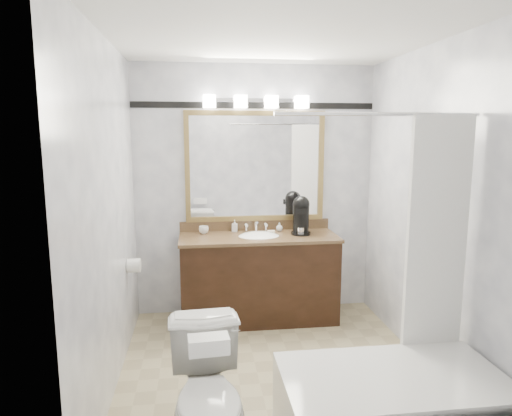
% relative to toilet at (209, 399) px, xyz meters
% --- Properties ---
extents(room, '(2.42, 2.62, 2.52)m').
position_rel_toilet_xyz_m(room, '(0.54, 0.92, 0.87)').
color(room, tan).
rests_on(room, ground).
extents(vanity, '(1.53, 0.58, 0.97)m').
position_rel_toilet_xyz_m(vanity, '(0.54, 1.94, 0.06)').
color(vanity, black).
rests_on(vanity, ground).
extents(mirror, '(1.40, 0.04, 1.10)m').
position_rel_toilet_xyz_m(mirror, '(0.54, 2.20, 1.12)').
color(mirror, olive).
rests_on(mirror, room).
extents(vanity_light_bar, '(1.02, 0.14, 0.12)m').
position_rel_toilet_xyz_m(vanity_light_bar, '(0.54, 2.15, 1.75)').
color(vanity_light_bar, silver).
rests_on(vanity_light_bar, room).
extents(accent_stripe, '(2.40, 0.01, 0.06)m').
position_rel_toilet_xyz_m(accent_stripe, '(0.54, 2.21, 1.72)').
color(accent_stripe, black).
rests_on(accent_stripe, room).
extents(bathtub, '(1.30, 0.75, 1.96)m').
position_rel_toilet_xyz_m(bathtub, '(1.09, 0.02, -0.10)').
color(bathtub, white).
rests_on(bathtub, ground).
extents(tp_roll, '(0.11, 0.12, 0.12)m').
position_rel_toilet_xyz_m(tp_roll, '(-0.60, 1.58, 0.32)').
color(tp_roll, white).
rests_on(tp_roll, room).
extents(toilet, '(0.47, 0.77, 0.76)m').
position_rel_toilet_xyz_m(toilet, '(0.00, 0.00, 0.00)').
color(toilet, white).
rests_on(toilet, ground).
extents(tissue_box, '(0.21, 0.13, 0.08)m').
position_rel_toilet_xyz_m(tissue_box, '(0.00, -0.20, 0.42)').
color(tissue_box, white).
rests_on(tissue_box, toilet).
extents(coffee_maker, '(0.19, 0.24, 0.37)m').
position_rel_toilet_xyz_m(coffee_maker, '(0.97, 2.00, 0.66)').
color(coffee_maker, black).
rests_on(coffee_maker, vanity).
extents(cup_left, '(0.10, 0.10, 0.08)m').
position_rel_toilet_xyz_m(cup_left, '(0.01, 2.10, 0.51)').
color(cup_left, white).
rests_on(cup_left, vanity).
extents(soap_bottle_a, '(0.06, 0.06, 0.12)m').
position_rel_toilet_xyz_m(soap_bottle_a, '(0.32, 2.15, 0.53)').
color(soap_bottle_a, white).
rests_on(soap_bottle_a, vanity).
extents(soap_bottle_b, '(0.07, 0.07, 0.09)m').
position_rel_toilet_xyz_m(soap_bottle_b, '(0.78, 2.12, 0.51)').
color(soap_bottle_b, white).
rests_on(soap_bottle_b, vanity).
extents(soap_bar, '(0.07, 0.04, 0.02)m').
position_rel_toilet_xyz_m(soap_bar, '(0.68, 2.05, 0.48)').
color(soap_bar, beige).
rests_on(soap_bar, vanity).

